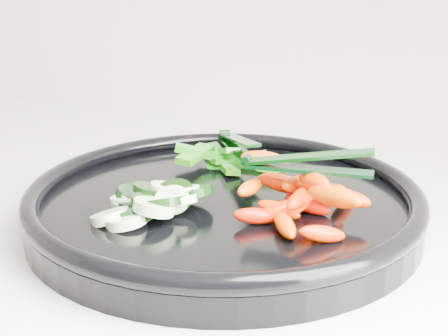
% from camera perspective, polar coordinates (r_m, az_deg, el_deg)
% --- Properties ---
extents(veggie_tray, '(0.41, 0.41, 0.04)m').
position_cam_1_polar(veggie_tray, '(0.59, -0.00, -3.17)').
color(veggie_tray, black).
rests_on(veggie_tray, counter).
extents(cucumber_pile, '(0.10, 0.12, 0.04)m').
position_cam_1_polar(cucumber_pile, '(0.56, -6.80, -3.10)').
color(cucumber_pile, black).
rests_on(cucumber_pile, veggie_tray).
extents(carrot_pile, '(0.14, 0.14, 0.05)m').
position_cam_1_polar(carrot_pile, '(0.55, 7.14, -2.55)').
color(carrot_pile, red).
rests_on(carrot_pile, veggie_tray).
extents(pepper_pile, '(0.12, 0.10, 0.03)m').
position_cam_1_polar(pepper_pile, '(0.68, 0.32, 0.87)').
color(pepper_pile, '#126409').
rests_on(pepper_pile, veggie_tray).
extents(tong_carrot, '(0.11, 0.04, 0.02)m').
position_cam_1_polar(tong_carrot, '(0.54, 7.36, 0.47)').
color(tong_carrot, black).
rests_on(tong_carrot, carrot_pile).
extents(tong_pepper, '(0.09, 0.09, 0.02)m').
position_cam_1_polar(tong_pepper, '(0.68, 1.22, 2.21)').
color(tong_pepper, black).
rests_on(tong_pepper, pepper_pile).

